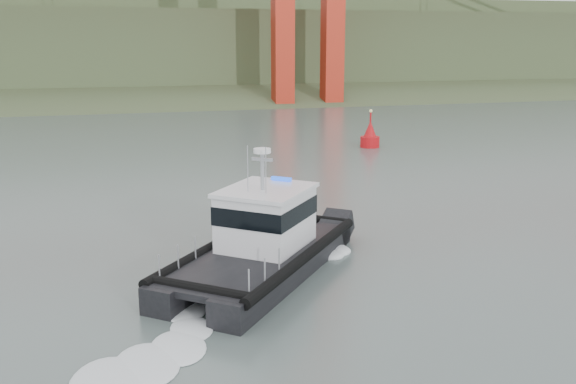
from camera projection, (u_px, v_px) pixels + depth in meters
name	position (u px, v px, depth m)	size (l,w,h in m)	color
ground	(338.00, 311.00, 24.78)	(400.00, 400.00, 0.00)	#4D5C56
headlands	(144.00, 53.00, 140.72)	(500.00, 105.36, 27.12)	#3B4F2D
patrol_boat	(263.00, 241.00, 28.60)	(11.00, 12.00, 5.81)	black
nav_buoy	(370.00, 137.00, 61.83)	(1.85, 1.85, 3.86)	red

